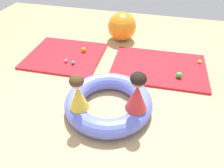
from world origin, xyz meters
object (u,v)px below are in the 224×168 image
object	(u,v)px
child_in_red	(137,92)
play_ball_teal	(73,63)
child_in_yellow	(78,93)
play_ball_yellow	(200,62)
inflatable_cushion	(109,102)
play_ball_pink	(66,61)
play_ball_green	(179,75)
play_ball_orange	(84,50)
exercise_ball_large	(122,26)

from	to	relation	value
child_in_red	play_ball_teal	size ratio (longest dim) A/B	8.41
child_in_yellow	child_in_red	world-z (taller)	child_in_red
play_ball_yellow	child_in_yellow	bearing A→B (deg)	-131.42
inflatable_cushion	play_ball_yellow	bearing A→B (deg)	49.11
play_ball_teal	play_ball_pink	xyz separation A→B (m)	(-0.15, 0.03, 0.00)
child_in_red	play_ball_green	size ratio (longest dim) A/B	5.30
play_ball_green	play_ball_teal	bearing A→B (deg)	-178.29
play_ball_teal	play_ball_orange	xyz separation A→B (m)	(0.03, 0.49, 0.02)
play_ball_green	play_ball_pink	size ratio (longest dim) A/B	1.50
play_ball_pink	exercise_ball_large	world-z (taller)	exercise_ball_large
inflatable_cushion	exercise_ball_large	distance (m)	2.25
child_in_yellow	play_ball_green	world-z (taller)	child_in_yellow
child_in_yellow	child_in_red	xyz separation A→B (m)	(0.71, 0.16, 0.03)
play_ball_green	child_in_red	bearing A→B (deg)	-116.37
play_ball_yellow	play_ball_orange	bearing A→B (deg)	-176.52
play_ball_green	play_ball_orange	xyz separation A→B (m)	(-1.87, 0.43, -0.00)
child_in_red	play_ball_green	world-z (taller)	child_in_red
child_in_yellow	exercise_ball_large	size ratio (longest dim) A/B	0.81
child_in_yellow	play_ball_green	size ratio (longest dim) A/B	4.77
inflatable_cushion	child_in_red	size ratio (longest dim) A/B	2.27
child_in_red	play_ball_yellow	size ratio (longest dim) A/B	8.42
play_ball_teal	play_ball_pink	distance (m)	0.16
inflatable_cushion	child_in_yellow	xyz separation A→B (m)	(-0.30, -0.31, 0.37)
inflatable_cushion	play_ball_teal	world-z (taller)	inflatable_cushion
play_ball_teal	play_ball_orange	bearing A→B (deg)	86.37
play_ball_yellow	play_ball_teal	size ratio (longest dim) A/B	1.00
play_ball_green	play_ball_teal	distance (m)	1.91
play_ball_orange	exercise_ball_large	xyz separation A→B (m)	(0.61, 0.81, 0.22)
play_ball_pink	play_ball_orange	bearing A→B (deg)	67.82
inflatable_cushion	play_ball_yellow	xyz separation A→B (m)	(1.34, 1.55, -0.06)
child_in_red	play_ball_orange	world-z (taller)	child_in_red
child_in_red	play_ball_green	xyz separation A→B (m)	(0.56, 1.14, -0.44)
play_ball_pink	play_ball_yellow	bearing A→B (deg)	13.69
play_ball_orange	inflatable_cushion	bearing A→B (deg)	-57.52
play_ball_orange	play_ball_pink	bearing A→B (deg)	-112.18
play_ball_green	exercise_ball_large	xyz separation A→B (m)	(-1.27, 1.24, 0.22)
child_in_red	exercise_ball_large	distance (m)	2.49
inflatable_cushion	play_ball_pink	bearing A→B (deg)	138.55
play_ball_green	play_ball_teal	world-z (taller)	play_ball_green
child_in_yellow	play_ball_yellow	distance (m)	2.53
play_ball_green	play_ball_orange	bearing A→B (deg)	167.03
play_ball_teal	play_ball_pink	bearing A→B (deg)	168.04
child_in_red	child_in_yellow	bearing A→B (deg)	176.62
inflatable_cushion	play_ball_orange	size ratio (longest dim) A/B	12.75
play_ball_yellow	play_ball_teal	world-z (taller)	same
inflatable_cushion	play_ball_yellow	distance (m)	2.05
play_ball_orange	child_in_yellow	bearing A→B (deg)	-70.91
exercise_ball_large	play_ball_orange	bearing A→B (deg)	-126.82
play_ball_yellow	exercise_ball_large	bearing A→B (deg)	157.65
play_ball_yellow	play_ball_orange	world-z (taller)	play_ball_orange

